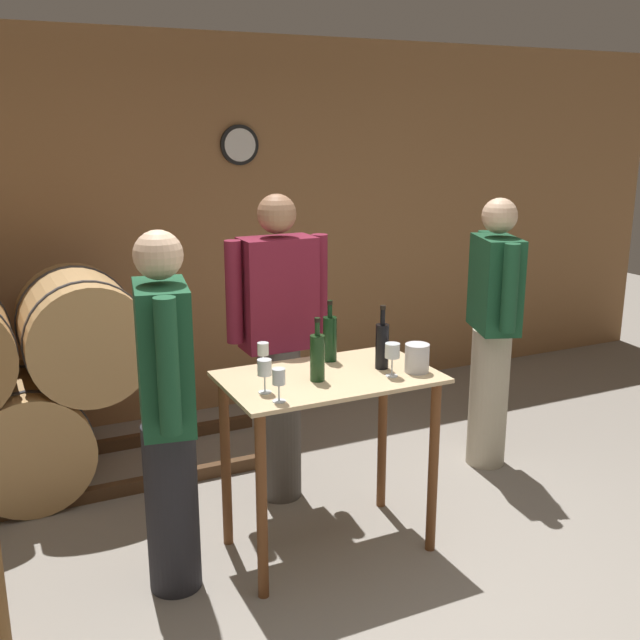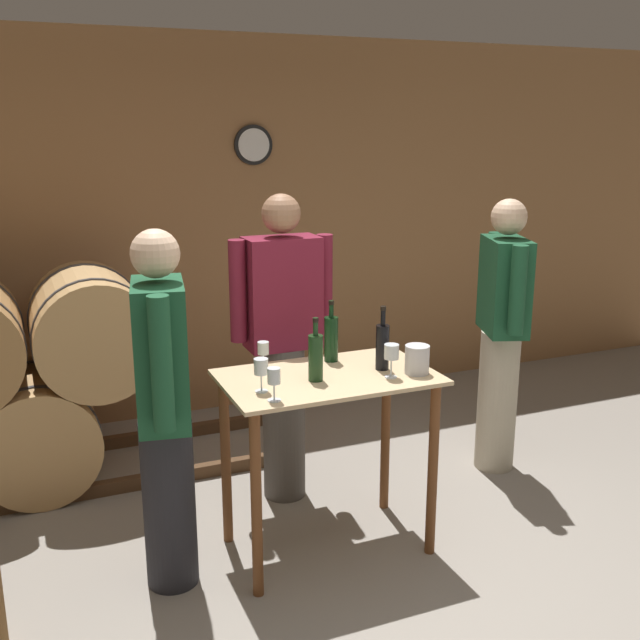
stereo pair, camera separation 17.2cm
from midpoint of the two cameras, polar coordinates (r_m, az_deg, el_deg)
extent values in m
plane|color=gray|center=(3.55, 7.54, -21.50)|extent=(14.00, 14.00, 0.00)
cube|color=#996B42|center=(5.48, -6.69, 6.87)|extent=(8.40, 0.05, 2.70)
cylinder|color=black|center=(5.47, -4.19, 13.17)|extent=(0.28, 0.03, 0.28)
cylinder|color=white|center=(5.45, -4.14, 13.17)|extent=(0.23, 0.01, 0.23)
cylinder|color=tan|center=(4.75, -19.80, -7.81)|extent=(0.68, 0.81, 0.68)
cylinder|color=#38383D|center=(4.53, -19.61, -8.93)|extent=(0.70, 0.03, 0.70)
cylinder|color=#38383D|center=(4.98, -19.97, -6.79)|extent=(0.70, 0.03, 0.70)
cylinder|color=tan|center=(4.59, -16.02, -0.63)|extent=(0.68, 0.81, 0.68)
cylinder|color=#38383D|center=(4.36, -15.63, -1.41)|extent=(0.70, 0.03, 0.70)
cylinder|color=#38383D|center=(4.83, -16.38, 0.08)|extent=(0.70, 0.03, 0.70)
cube|color=#D1B284|center=(3.60, 1.99, -4.38)|extent=(1.02, 0.62, 0.02)
cylinder|color=brown|center=(3.42, -3.39, -13.94)|extent=(0.05, 0.05, 0.90)
cylinder|color=brown|center=(3.78, 9.90, -11.22)|extent=(0.05, 0.05, 0.90)
cylinder|color=brown|center=(3.85, -5.90, -10.59)|extent=(0.05, 0.05, 0.90)
cylinder|color=brown|center=(4.17, 6.21, -8.52)|extent=(0.05, 0.05, 0.90)
cylinder|color=#193819|center=(3.49, 1.08, -2.93)|extent=(0.07, 0.07, 0.22)
cylinder|color=#193819|center=(3.45, 1.09, -0.52)|extent=(0.02, 0.02, 0.08)
cylinder|color=black|center=(3.44, 1.09, 0.00)|extent=(0.03, 0.03, 0.02)
cylinder|color=black|center=(3.78, 2.16, -1.48)|extent=(0.07, 0.07, 0.23)
cylinder|color=black|center=(3.74, 2.18, 0.84)|extent=(0.02, 0.02, 0.09)
cylinder|color=black|center=(3.73, 2.19, 1.33)|extent=(0.03, 0.03, 0.02)
cylinder|color=black|center=(3.67, 6.12, -2.10)|extent=(0.07, 0.07, 0.22)
cylinder|color=black|center=(3.63, 6.19, 0.31)|extent=(0.02, 0.02, 0.10)
cylinder|color=black|center=(3.62, 6.20, 0.89)|extent=(0.03, 0.03, 0.02)
cylinder|color=silver|center=(3.39, -3.02, -5.45)|extent=(0.06, 0.06, 0.00)
cylinder|color=silver|center=(3.38, -3.03, -4.78)|extent=(0.01, 0.01, 0.08)
cylinder|color=silver|center=(3.35, -3.05, -3.56)|extent=(0.07, 0.07, 0.07)
cylinder|color=silver|center=(3.28, -2.00, -6.15)|extent=(0.06, 0.06, 0.00)
cylinder|color=silver|center=(3.26, -2.01, -5.49)|extent=(0.01, 0.01, 0.08)
cylinder|color=silver|center=(3.24, -2.02, -4.28)|extent=(0.06, 0.06, 0.07)
cylinder|color=silver|center=(3.69, -2.99, -3.72)|extent=(0.06, 0.06, 0.00)
cylinder|color=silver|center=(3.68, -3.00, -3.15)|extent=(0.01, 0.01, 0.07)
cylinder|color=silver|center=(3.66, -3.01, -2.16)|extent=(0.06, 0.06, 0.06)
cylinder|color=silver|center=(3.59, 6.79, -4.34)|extent=(0.06, 0.06, 0.00)
cylinder|color=silver|center=(3.58, 6.82, -3.63)|extent=(0.01, 0.01, 0.09)
cylinder|color=silver|center=(3.55, 6.86, -2.41)|extent=(0.07, 0.07, 0.07)
cylinder|color=silver|center=(3.65, 8.75, -3.00)|extent=(0.12, 0.12, 0.14)
cylinder|color=#232328|center=(3.59, -10.03, -13.61)|extent=(0.24, 0.24, 0.81)
cube|color=#194C2D|center=(3.31, -10.59, -2.56)|extent=(0.29, 0.43, 0.63)
sphere|color=beige|center=(3.21, -10.96, 4.99)|extent=(0.21, 0.21, 0.21)
cylinder|color=#194C2D|center=(3.06, -10.42, -3.37)|extent=(0.09, 0.09, 0.57)
cylinder|color=#194C2D|center=(3.54, -10.79, -0.89)|extent=(0.09, 0.09, 0.57)
cylinder|color=#4C4742|center=(4.29, -1.61, -7.79)|extent=(0.24, 0.24, 0.90)
cube|color=maroon|center=(4.06, -1.69, 2.07)|extent=(0.40, 0.22, 0.61)
sphere|color=#9E7051|center=(3.99, -1.74, 8.11)|extent=(0.21, 0.21, 0.21)
cylinder|color=maroon|center=(4.15, 1.53, 2.78)|extent=(0.09, 0.09, 0.55)
cylinder|color=maroon|center=(3.97, -5.06, 2.19)|extent=(0.09, 0.09, 0.55)
cylinder|color=#B7AD93|center=(4.78, 14.37, -5.96)|extent=(0.24, 0.24, 0.88)
cube|color=#194C2D|center=(4.58, 14.94, 2.52)|extent=(0.34, 0.45, 0.57)
sphere|color=beige|center=(4.52, 15.28, 7.59)|extent=(0.21, 0.21, 0.21)
cylinder|color=#194C2D|center=(4.81, 14.08, 3.49)|extent=(0.09, 0.09, 0.51)
cylinder|color=#194C2D|center=(4.34, 15.93, 2.18)|extent=(0.09, 0.09, 0.51)
camera|label=1|loc=(0.09, -88.64, 0.36)|focal=42.00mm
camera|label=2|loc=(0.09, 91.36, -0.36)|focal=42.00mm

